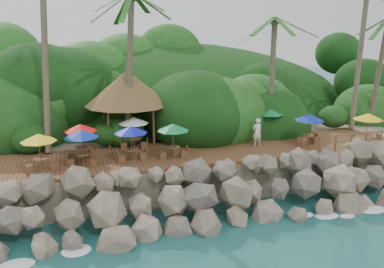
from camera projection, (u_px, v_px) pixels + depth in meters
name	position (u px, v px, depth m)	size (l,w,h in m)	color
ground	(228.00, 232.00, 19.96)	(140.00, 140.00, 0.00)	#19514F
land_base	(158.00, 132.00, 34.50)	(32.00, 25.20, 2.10)	gray
jungle_hill	(142.00, 124.00, 41.72)	(44.80, 28.00, 15.40)	#143811
seawall	(214.00, 195.00, 21.52)	(29.00, 4.00, 2.30)	gray
terrace	(192.00, 153.00, 24.95)	(26.00, 5.00, 0.20)	brown
jungle_foliage	(160.00, 147.00, 33.85)	(44.00, 16.00, 12.00)	#143811
foam_line	(225.00, 229.00, 20.23)	(25.20, 0.80, 0.06)	white
palapa	(127.00, 88.00, 26.49)	(5.51, 5.51, 4.60)	brown
dining_clusters	(190.00, 125.00, 24.53)	(21.51, 5.05, 2.01)	brown
railing	(366.00, 138.00, 25.52)	(7.20, 0.10, 1.00)	brown
waiter	(257.00, 132.00, 25.98)	(0.64, 0.42, 1.74)	white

